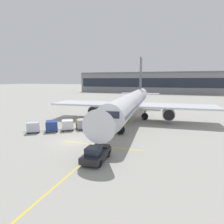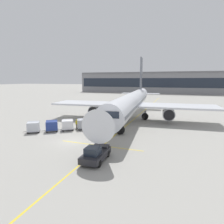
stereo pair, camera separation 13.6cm
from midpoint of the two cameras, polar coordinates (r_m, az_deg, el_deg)
name	(u,v)px [view 2 (the right image)]	position (r m, az deg, el deg)	size (l,w,h in m)	color
ground_plane	(71,142)	(28.27, -12.21, -8.76)	(600.00, 600.00, 0.00)	#9E9B93
parked_airplane	(131,103)	(41.54, 6.00, 2.86)	(35.95, 46.04, 15.49)	silver
belt_loader	(100,122)	(35.83, -3.44, -3.19)	(5.09, 4.15, 2.85)	gold
baggage_cart_lead	(83,124)	(34.50, -8.72, -3.53)	(2.70, 2.45, 1.91)	#515156
baggage_cart_second	(68,125)	(34.29, -13.20, -3.76)	(2.70, 2.45, 1.91)	#515156
baggage_cart_third	(52,126)	(34.30, -17.67, -3.97)	(2.70, 2.45, 1.91)	#515156
baggage_cart_fourth	(33,127)	(34.65, -22.60, -4.13)	(2.70, 2.45, 1.91)	#515156
pushback_tug	(95,154)	(21.28, -4.84, -12.51)	(2.24, 4.46, 1.83)	#232328
ground_crew_by_loader	(77,123)	(35.06, -10.54, -3.37)	(0.28, 0.57, 1.74)	#514C42
ground_crew_by_carts	(93,121)	(36.30, -5.78, -2.80)	(0.40, 0.50, 1.74)	#514C42
ground_crew_marshaller	(84,125)	(33.62, -8.46, -3.88)	(0.56, 0.31, 1.74)	#333847
safety_cone_engine_keepout	(101,118)	(42.40, -3.27, -1.84)	(0.62, 0.62, 0.70)	black
apron_guidance_line_lead_in	(132,121)	(41.33, 6.17, -2.67)	(0.20, 110.00, 0.01)	yellow
apron_guidance_line_stop_bar	(100,146)	(26.11, -3.47, -10.12)	(12.00, 0.20, 0.01)	yellow
terminal_building	(149,83)	(133.49, 11.24, 8.75)	(94.77, 18.14, 13.77)	gray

